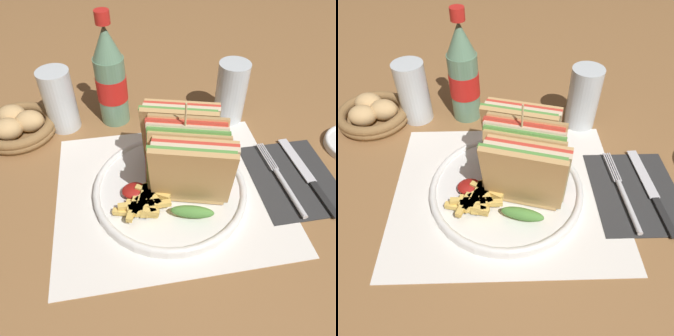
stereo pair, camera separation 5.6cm
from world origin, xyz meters
TOP-DOWN VIEW (x-y plane):
  - ground_plane at (0.00, 0.00)m, footprint 4.00×4.00m
  - placemat at (-0.02, -0.02)m, footprint 0.39×0.34m
  - plate_main at (-0.02, -0.03)m, footprint 0.27×0.27m
  - club_sandwich at (0.00, -0.02)m, footprint 0.14×0.20m
  - fries_pile at (-0.07, -0.07)m, footprint 0.10×0.07m
  - ketchup_blob at (-0.09, -0.04)m, footprint 0.04×0.04m
  - napkin at (0.21, -0.03)m, footprint 0.15×0.19m
  - fork at (0.18, -0.05)m, footprint 0.02×0.18m
  - knife at (0.23, -0.03)m, footprint 0.02×0.20m
  - coke_bottle_near at (-0.10, 0.20)m, footprint 0.06×0.06m
  - glass_near at (0.14, 0.17)m, footprint 0.06×0.06m
  - glass_far at (-0.21, 0.20)m, footprint 0.06×0.06m
  - bread_basket at (-0.30, 0.18)m, footprint 0.15×0.15m

SIDE VIEW (x-z plane):
  - ground_plane at x=0.00m, z-range 0.00..0.00m
  - placemat at x=-0.02m, z-range 0.00..0.00m
  - napkin at x=0.21m, z-range 0.00..0.00m
  - knife at x=0.23m, z-range 0.00..0.01m
  - fork at x=0.18m, z-range 0.00..0.01m
  - plate_main at x=-0.02m, z-range 0.00..0.02m
  - bread_basket at x=-0.30m, z-range -0.01..0.05m
  - ketchup_blob at x=-0.09m, z-range 0.02..0.03m
  - fries_pile at x=-0.07m, z-range 0.02..0.04m
  - glass_near at x=0.14m, z-range -0.01..0.12m
  - glass_far at x=-0.21m, z-range 0.00..0.13m
  - club_sandwich at x=0.00m, z-range 0.00..0.16m
  - coke_bottle_near at x=-0.10m, z-range -0.02..0.22m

